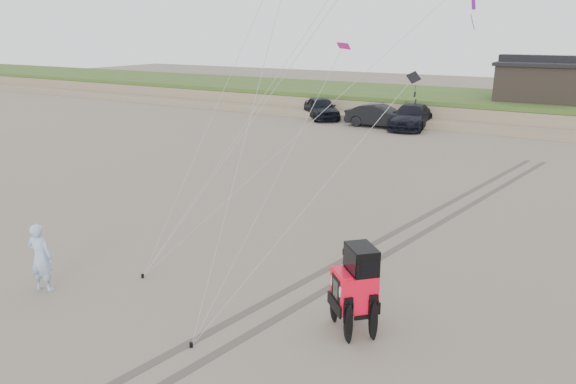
% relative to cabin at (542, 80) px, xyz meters
% --- Properties ---
extents(ground, '(160.00, 160.00, 0.00)m').
position_rel_cabin_xyz_m(ground, '(-2.00, -37.00, -3.24)').
color(ground, '#6B6054').
rests_on(ground, ground).
extents(dune_ridge, '(160.00, 14.25, 1.73)m').
position_rel_cabin_xyz_m(dune_ridge, '(-2.00, 0.50, -2.42)').
color(dune_ridge, '#7A6B54').
rests_on(dune_ridge, ground).
extents(cabin, '(6.40, 5.40, 3.35)m').
position_rel_cabin_xyz_m(cabin, '(0.00, 0.00, 0.00)').
color(cabin, black).
rests_on(cabin, dune_ridge).
extents(truck_a, '(4.97, 5.09, 1.73)m').
position_rel_cabin_xyz_m(truck_a, '(-15.14, -6.87, -2.37)').
color(truck_a, black).
rests_on(truck_a, ground).
extents(truck_b, '(5.03, 1.77, 1.66)m').
position_rel_cabin_xyz_m(truck_b, '(-9.57, -8.18, -2.41)').
color(truck_b, black).
rests_on(truck_b, ground).
extents(truck_c, '(3.20, 6.18, 1.71)m').
position_rel_cabin_xyz_m(truck_c, '(-7.47, -7.44, -2.38)').
color(truck_c, black).
rests_on(truck_c, ground).
extents(jeep, '(4.57, 4.62, 1.69)m').
position_rel_cabin_xyz_m(jeep, '(1.23, -35.62, -2.39)').
color(jeep, '#FF0C29').
rests_on(jeep, ground).
extents(man, '(0.81, 0.65, 1.93)m').
position_rel_cabin_xyz_m(man, '(-6.90, -38.13, -2.27)').
color(man, '#7F99C5').
rests_on(man, ground).
extents(stake_main, '(0.08, 0.08, 0.12)m').
position_rel_cabin_xyz_m(stake_main, '(-5.18, -36.15, -3.18)').
color(stake_main, black).
rests_on(stake_main, ground).
extents(stake_aux, '(0.08, 0.08, 0.12)m').
position_rel_cabin_xyz_m(stake_aux, '(-1.54, -38.23, -3.18)').
color(stake_aux, black).
rests_on(stake_aux, ground).
extents(tire_tracks, '(5.22, 29.74, 0.01)m').
position_rel_cabin_xyz_m(tire_tracks, '(0.00, -29.00, -3.23)').
color(tire_tracks, '#4C443D').
rests_on(tire_tracks, ground).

